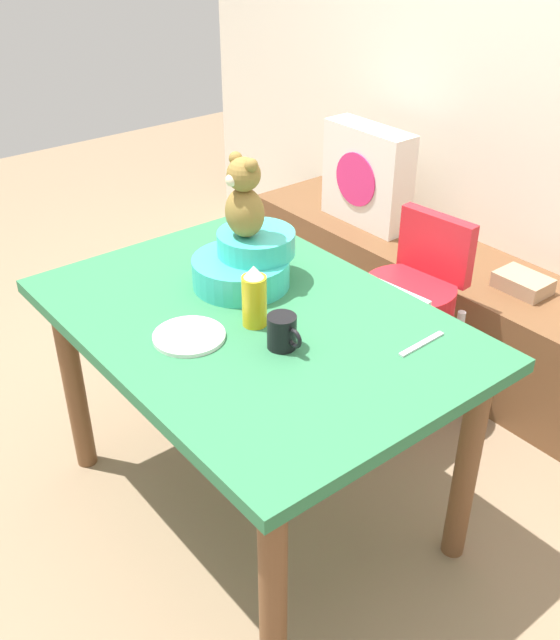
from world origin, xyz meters
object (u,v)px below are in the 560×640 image
Objects in this scene: dining_table at (254,347)px; ketchup_bottle at (254,297)px; pillow_floral_left at (367,176)px; teddy_bear at (244,199)px; coffee_mug at (282,332)px; dinner_plate_near at (189,336)px; highchair at (411,293)px; book_stack at (523,283)px; infant_seat_teal at (246,262)px.

dining_table is 0.20m from ketchup_bottle.
teddy_bear reaches higher than pillow_floral_left.
pillow_floral_left is 1.39m from dining_table.
ketchup_bottle is (0.76, -1.20, 0.15)m from pillow_floral_left.
dinner_plate_near is at bearing -138.50° from coffee_mug.
teddy_bear is (-0.11, -0.66, 0.50)m from highchair.
teddy_bear is (-0.29, -1.09, 0.53)m from book_stack.
pillow_floral_left is 0.56× the size of highchair.
pillow_floral_left is at bearing -178.58° from book_stack.
highchair reaches higher than dining_table.
dining_table is at bearing -95.41° from book_stack.
dinner_plate_near is (-0.02, -0.20, 0.11)m from dining_table.
book_stack is 1.17m from infant_seat_teal.
book_stack is 1.00× the size of dinner_plate_near.
dining_table is at bearing -85.30° from highchair.
pillow_floral_left is 3.67× the size of coffee_mug.
ketchup_bottle is (-0.08, -1.22, 0.34)m from book_stack.
book_stack is 0.80× the size of teddy_bear.
pillow_floral_left is at bearing 122.53° from ketchup_bottle.
highchair is at bearing 92.65° from dinner_plate_near.
dinner_plate_near is at bearing -106.26° from ketchup_bottle.
dining_table is 3.87× the size of infant_seat_teal.
book_stack is at bearing 84.59° from dining_table.
ketchup_bottle is (0.04, -0.02, 0.19)m from dining_table.
coffee_mug reaches higher than dining_table.
coffee_mug is at bearing 41.50° from dinner_plate_near.
dinner_plate_near is (0.04, -0.97, 0.22)m from highchair.
dining_table is 6.38× the size of dinner_plate_near.
infant_seat_teal is (-0.18, 0.11, 0.18)m from dining_table.
book_stack is 1.21m from dining_table.
dinner_plate_near is at bearing -87.35° from highchair.
pillow_floral_left is 0.86m from book_stack.
pillow_floral_left is 2.20× the size of dinner_plate_near.
pillow_floral_left is 0.80m from highchair.
dinner_plate_near is at bearing -94.98° from dining_table.
pillow_floral_left is at bearing 117.29° from infant_seat_teal.
pillow_floral_left is 1.33× the size of infant_seat_teal.
infant_seat_teal is at bearing 90.00° from teddy_bear.
pillow_floral_left is 1.76× the size of teddy_bear.
ketchup_bottle reaches higher than dining_table.
infant_seat_teal is at bearing 158.35° from coffee_mug.
infant_seat_teal reaches higher than dining_table.
coffee_mug is at bearing -10.50° from dining_table.
ketchup_bottle is (0.21, -0.13, -0.19)m from teddy_bear.
teddy_bear is at bearing -90.00° from infant_seat_teal.
dining_table is 5.10× the size of teddy_bear.
book_stack is at bearing 68.00° from highchair.
pillow_floral_left is 2.38× the size of ketchup_bottle.
pillow_floral_left reaches higher than coffee_mug.
book_stack is (0.84, 0.02, -0.19)m from pillow_floral_left.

